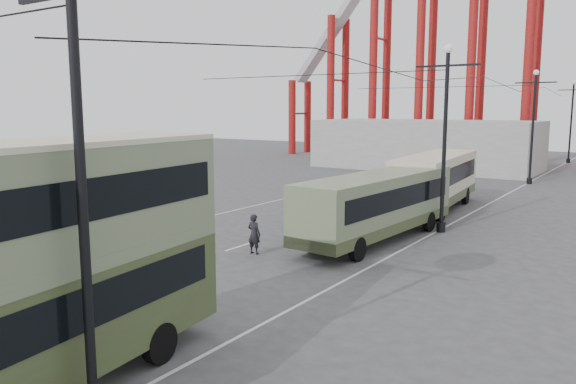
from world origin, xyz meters
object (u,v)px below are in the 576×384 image
Objects in this scene: single_decker_green at (378,203)px; single_decker_cream at (435,179)px; double_decker_bus at (16,263)px; pedestrian at (254,234)px; lamp_post_near at (72,18)px.

single_decker_cream is at bearing 96.80° from single_decker_green.
pedestrian is (-3.63, 12.70, -2.24)m from double_decker_bus.
pedestrian is at bearing -105.84° from single_decker_cream.
double_decker_bus is (-1.64, -0.46, -4.74)m from lamp_post_near.
single_decker_cream reaches higher than pedestrian.
double_decker_bus is 6.06× the size of pedestrian.
lamp_post_near reaches higher than pedestrian.
pedestrian is (-3.34, -5.26, -0.91)m from single_decker_green.
lamp_post_near is 1.02× the size of double_decker_bus.
single_decker_cream is (-2.45, 26.97, -5.94)m from lamp_post_near.
single_decker_cream is (-0.52, 9.47, 0.13)m from single_decker_green.
single_decker_cream is at bearing -100.68° from pedestrian.
pedestrian is (-5.27, 12.24, -6.99)m from lamp_post_near.
single_decker_green is 6.29m from pedestrian.
double_decker_bus is 0.95× the size of single_decker_cream.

